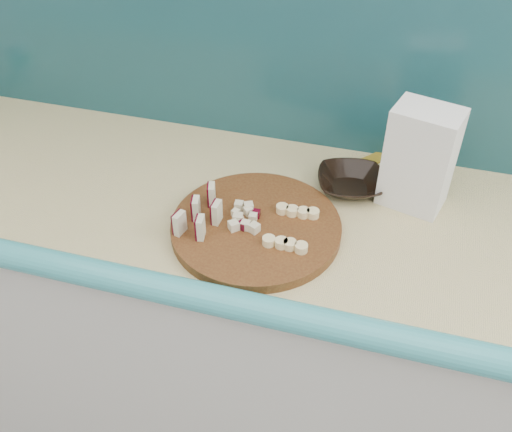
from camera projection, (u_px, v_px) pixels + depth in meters
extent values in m
cube|color=silver|center=(228.00, 326.00, 1.62)|extent=(2.20, 0.60, 0.88)
cube|color=#D2C47B|center=(221.00, 202.00, 1.33)|extent=(2.20, 0.60, 0.03)
cube|color=teal|center=(172.00, 296.00, 1.11)|extent=(2.20, 0.06, 0.03)
cube|color=teal|center=(255.00, 44.00, 1.37)|extent=(2.20, 0.02, 0.50)
cylinder|color=#43200E|center=(256.00, 227.00, 1.22)|extent=(0.37, 0.37, 0.02)
cube|color=beige|center=(180.00, 223.00, 1.17)|extent=(0.01, 0.03, 0.05)
cube|color=#420413|center=(176.00, 223.00, 1.18)|extent=(0.00, 0.03, 0.05)
cube|color=beige|center=(196.00, 208.00, 1.21)|extent=(0.01, 0.03, 0.05)
cube|color=#420413|center=(193.00, 208.00, 1.21)|extent=(0.00, 0.03, 0.05)
cube|color=beige|center=(212.00, 194.00, 1.25)|extent=(0.01, 0.03, 0.05)
cube|color=#420413|center=(209.00, 194.00, 1.25)|extent=(0.00, 0.03, 0.05)
cube|color=beige|center=(201.00, 228.00, 1.16)|extent=(0.01, 0.03, 0.05)
cube|color=#420413|center=(197.00, 227.00, 1.17)|extent=(0.00, 0.03, 0.05)
cube|color=beige|center=(217.00, 212.00, 1.20)|extent=(0.01, 0.03, 0.05)
cube|color=#420413|center=(213.00, 212.00, 1.20)|extent=(0.00, 0.03, 0.05)
cube|color=#FFF2CB|center=(250.00, 219.00, 1.21)|extent=(0.02, 0.02, 0.02)
cube|color=#FFF2CB|center=(253.00, 217.00, 1.21)|extent=(0.02, 0.02, 0.02)
cube|color=#420413|center=(254.00, 213.00, 1.22)|extent=(0.02, 0.02, 0.02)
cube|color=#FFF2CB|center=(247.00, 215.00, 1.22)|extent=(0.02, 0.02, 0.02)
cube|color=#FFF2CB|center=(244.00, 213.00, 1.22)|extent=(0.02, 0.02, 0.02)
cube|color=#FFF2CB|center=(239.00, 213.00, 1.22)|extent=(0.02, 0.02, 0.02)
cube|color=#FFF2CB|center=(241.00, 217.00, 1.21)|extent=(0.02, 0.02, 0.02)
cube|color=#FFF2CB|center=(238.00, 219.00, 1.21)|extent=(0.02, 0.02, 0.02)
cube|color=#420413|center=(237.00, 223.00, 1.20)|extent=(0.02, 0.02, 0.02)
cube|color=#FFF2CB|center=(244.00, 222.00, 1.20)|extent=(0.02, 0.02, 0.02)
cube|color=#FFF2CB|center=(248.00, 224.00, 1.20)|extent=(0.02, 0.02, 0.02)
cube|color=#FFF2CB|center=(249.00, 220.00, 1.21)|extent=(0.02, 0.02, 0.02)
cylinder|color=#FBDE99|center=(270.00, 241.00, 1.16)|extent=(0.03, 0.03, 0.02)
cylinder|color=#FBDE99|center=(280.00, 243.00, 1.15)|extent=(0.03, 0.03, 0.02)
cylinder|color=#FBDE99|center=(291.00, 246.00, 1.15)|extent=(0.03, 0.03, 0.02)
cylinder|color=#FBDE99|center=(301.00, 248.00, 1.14)|extent=(0.03, 0.03, 0.02)
cylinder|color=#FBDE99|center=(283.00, 208.00, 1.24)|extent=(0.03, 0.03, 0.02)
cylinder|color=#FBDE99|center=(293.00, 210.00, 1.23)|extent=(0.03, 0.03, 0.02)
cylinder|color=#FBDE99|center=(303.00, 212.00, 1.23)|extent=(0.03, 0.03, 0.02)
cylinder|color=#FBDE99|center=(313.00, 214.00, 1.22)|extent=(0.03, 0.03, 0.02)
imported|color=black|center=(350.00, 183.00, 1.33)|extent=(0.18, 0.18, 0.04)
cube|color=white|center=(420.00, 158.00, 1.23)|extent=(0.16, 0.13, 0.24)
cube|color=#B19922|center=(379.00, 157.00, 1.44)|extent=(0.13, 0.15, 0.01)
cube|color=#B19922|center=(404.00, 156.00, 1.44)|extent=(0.05, 0.17, 0.01)
cube|color=#B19922|center=(424.00, 166.00, 1.40)|extent=(0.10, 0.16, 0.01)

